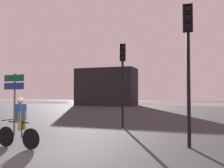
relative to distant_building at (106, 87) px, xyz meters
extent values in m
plane|color=#333338|center=(9.31, -29.72, -2.82)|extent=(120.00, 120.00, 0.00)
cube|color=gray|center=(9.31, 10.00, -2.81)|extent=(80.00, 16.00, 0.01)
cube|color=black|center=(0.00, 0.00, 0.00)|extent=(9.05, 4.00, 5.63)
cylinder|color=black|center=(9.82, -23.09, -1.08)|extent=(0.12, 0.12, 3.48)
cube|color=black|center=(9.82, -23.09, 1.11)|extent=(0.38, 0.33, 0.90)
cylinder|color=black|center=(9.86, -23.22, 1.40)|extent=(0.19, 0.09, 0.19)
cube|color=black|center=(9.87, -23.24, 1.51)|extent=(0.22, 0.17, 0.02)
cylinder|color=black|center=(9.86, -23.22, 1.11)|extent=(0.19, 0.09, 0.19)
cube|color=black|center=(9.87, -23.24, 1.22)|extent=(0.22, 0.17, 0.02)
cylinder|color=black|center=(9.86, -23.22, 0.82)|extent=(0.19, 0.09, 0.19)
cube|color=black|center=(9.87, -23.24, 0.93)|extent=(0.22, 0.17, 0.02)
cylinder|color=black|center=(13.33, -27.09, -0.92)|extent=(0.12, 0.12, 3.79)
cube|color=black|center=(13.33, -27.09, 1.43)|extent=(0.33, 0.26, 0.90)
cylinder|color=black|center=(13.34, -27.22, 1.72)|extent=(0.19, 0.04, 0.19)
cube|color=black|center=(13.34, -27.24, 1.83)|extent=(0.20, 0.13, 0.02)
cylinder|color=black|center=(13.34, -27.22, 1.43)|extent=(0.19, 0.04, 0.19)
cube|color=black|center=(13.34, -27.24, 1.54)|extent=(0.20, 0.13, 0.02)
cylinder|color=black|center=(13.34, -27.22, 1.14)|extent=(0.19, 0.04, 0.19)
cube|color=black|center=(13.34, -27.24, 1.25)|extent=(0.20, 0.13, 0.02)
cylinder|color=slate|center=(6.28, -27.07, -1.52)|extent=(0.08, 0.08, 2.60)
cube|color=#116038|center=(6.27, -27.12, -0.41)|extent=(1.10, 0.13, 0.28)
cube|color=navy|center=(6.27, -27.12, -0.75)|extent=(1.10, 0.13, 0.28)
cylinder|color=black|center=(7.61, -28.98, -2.49)|extent=(0.66, 0.09, 0.66)
cylinder|color=black|center=(8.66, -29.06, -2.49)|extent=(0.66, 0.09, 0.66)
cylinder|color=black|center=(8.14, -29.02, -1.99)|extent=(0.84, 0.10, 0.04)
cylinder|color=black|center=(8.29, -29.03, -2.21)|extent=(0.04, 0.04, 0.55)
cylinder|color=black|center=(7.66, -28.99, -1.94)|extent=(0.06, 0.46, 0.03)
cylinder|color=olive|center=(8.29, -28.93, -1.94)|extent=(0.11, 0.11, 0.60)
cylinder|color=olive|center=(8.28, -29.13, -1.94)|extent=(0.11, 0.11, 0.60)
cube|color=navy|center=(8.24, -29.03, -1.67)|extent=(0.22, 0.31, 0.54)
sphere|color=tan|center=(8.21, -29.02, -1.30)|extent=(0.20, 0.20, 0.20)
camera|label=1|loc=(13.72, -35.61, -1.08)|focal=40.00mm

